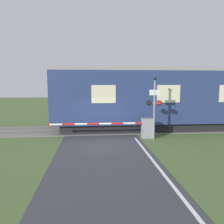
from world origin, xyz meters
The scene contains 5 objects.
ground_plane centered at (0.00, 0.00, 0.00)m, with size 80.00×80.00×0.00m, color #4C6033.
track_bed centered at (0.00, 3.47, 0.02)m, with size 36.00×3.20×0.13m.
train centered at (4.23, 3.47, 2.17)m, with size 14.74×3.07×4.24m.
crossing_barrier centered at (2.16, 1.08, 0.64)m, with size 6.00×0.44×1.17m.
signal_post centered at (3.02, 0.80, 2.03)m, with size 0.91×0.26×3.56m.
Camera 1 is at (-0.51, -11.29, 3.20)m, focal length 35.00 mm.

